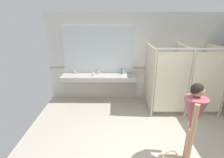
# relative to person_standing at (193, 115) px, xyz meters

# --- Properties ---
(ground_plane) EXTENTS (5.82, 6.05, 0.10)m
(ground_plane) POSITION_rel_person_standing_xyz_m (-0.59, 0.19, -1.07)
(ground_plane) COLOR #B2A899
(wall_back) EXTENTS (5.82, 0.12, 2.77)m
(wall_back) POSITION_rel_person_standing_xyz_m (-0.59, 2.97, 0.37)
(wall_back) COLOR silver
(wall_back) RESTS_ON ground_plane
(wall_back_tile_band) EXTENTS (5.82, 0.01, 0.06)m
(wall_back_tile_band) POSITION_rel_person_standing_xyz_m (-0.59, 2.91, 0.03)
(wall_back_tile_band) COLOR #9E937F
(wall_back_tile_band) RESTS_ON wall_back
(vanity_counter) EXTENTS (2.36, 0.52, 0.98)m
(vanity_counter) POSITION_rel_person_standing_xyz_m (-1.87, 2.72, -0.38)
(vanity_counter) COLOR #B2ADA3
(vanity_counter) RESTS_ON ground_plane
(mirror_panel) EXTENTS (2.26, 0.02, 1.36)m
(mirror_panel) POSITION_rel_person_standing_xyz_m (-1.87, 2.90, 0.69)
(mirror_panel) COLOR silver
(mirror_panel) RESTS_ON wall_back
(bathroom_stalls) EXTENTS (1.95, 1.32, 1.92)m
(bathroom_stalls) POSITION_rel_person_standing_xyz_m (0.61, 2.05, -0.01)
(bathroom_stalls) COLOR beige
(bathroom_stalls) RESTS_ON ground_plane
(person_standing) EXTENTS (0.51, 0.54, 1.61)m
(person_standing) POSITION_rel_person_standing_xyz_m (0.00, 0.00, 0.00)
(person_standing) COLOR tan
(person_standing) RESTS_ON ground_plane
(soap_dispenser) EXTENTS (0.07, 0.07, 0.19)m
(soap_dispenser) POSITION_rel_person_standing_xyz_m (-1.12, 2.79, -0.06)
(soap_dispenser) COLOR teal
(soap_dispenser) RESTS_ON vanity_counter
(paper_cup) EXTENTS (0.07, 0.07, 0.11)m
(paper_cup) POSITION_rel_person_standing_xyz_m (-2.02, 2.58, -0.09)
(paper_cup) COLOR beige
(paper_cup) RESTS_ON vanity_counter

